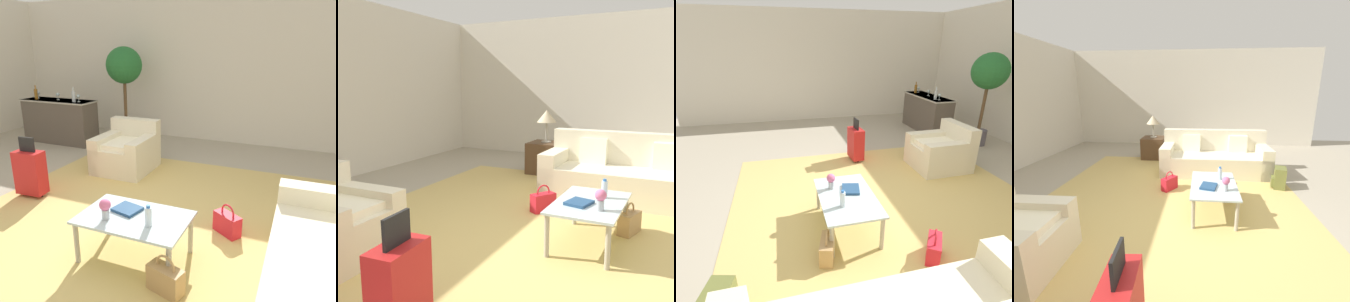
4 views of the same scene
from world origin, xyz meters
TOP-DOWN VIEW (x-y plane):
  - ground_plane at (0.00, 0.00)m, footprint 12.00×12.00m
  - wall_right at (5.06, 0.00)m, footprint 0.12×8.00m
  - area_rug at (0.60, 0.20)m, footprint 5.20×4.40m
  - couch at (2.20, -0.60)m, footprint 0.94×2.32m
  - coffee_table at (0.40, -0.50)m, footprint 1.05×0.67m
  - water_bottle at (0.60, -0.60)m, footprint 0.06×0.06m
  - coffee_table_book at (0.28, -0.42)m, footprint 0.30×0.27m
  - flower_vase at (0.18, -0.65)m, footprint 0.11×0.11m
  - side_table at (3.20, 1.00)m, footprint 0.60×0.60m
  - table_lamp at (3.20, 1.00)m, footprint 0.36×0.36m
  - suitcase_red at (-1.60, 0.20)m, footprint 0.41×0.25m
  - handbag_red at (1.13, 0.27)m, footprint 0.34×0.30m
  - handbag_tan at (0.86, -0.83)m, footprint 0.35×0.22m

SIDE VIEW (x-z plane):
  - ground_plane at x=0.00m, z-range 0.00..0.00m
  - area_rug at x=0.60m, z-range 0.00..0.01m
  - handbag_red at x=1.13m, z-range -0.05..0.31m
  - handbag_tan at x=0.86m, z-range -0.05..0.31m
  - side_table at x=3.20m, z-range 0.00..0.58m
  - couch at x=2.20m, z-range -0.15..0.78m
  - suitcase_red at x=-1.60m, z-range -0.07..0.78m
  - coffee_table at x=0.40m, z-range 0.17..0.62m
  - coffee_table_book at x=0.28m, z-range 0.45..0.48m
  - water_bottle at x=0.60m, z-range 0.44..0.65m
  - flower_vase at x=0.18m, z-range 0.47..0.68m
  - table_lamp at x=3.20m, z-range 0.74..1.34m
  - wall_right at x=5.06m, z-range 0.00..3.10m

